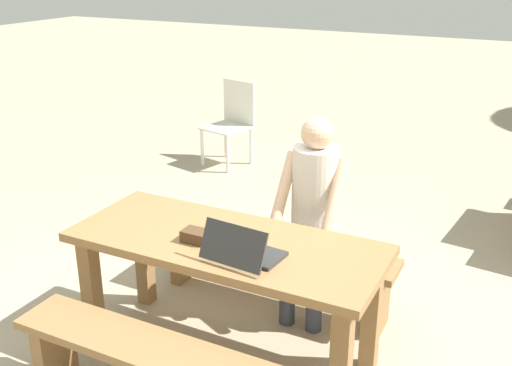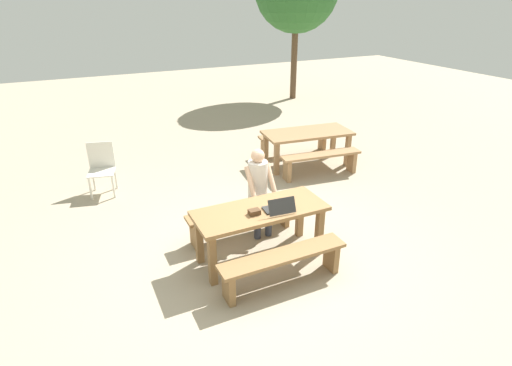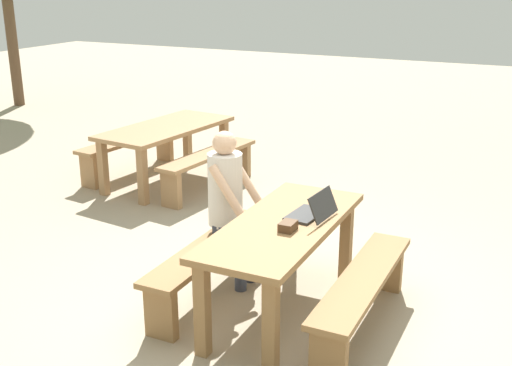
{
  "view_description": "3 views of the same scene",
  "coord_description": "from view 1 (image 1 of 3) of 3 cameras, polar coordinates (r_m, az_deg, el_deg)",
  "views": [
    {
      "loc": [
        1.46,
        -2.53,
        2.19
      ],
      "look_at": [
        0.06,
        0.25,
        0.99
      ],
      "focal_mm": 41.99,
      "sensor_mm": 36.0,
      "label": 1
    },
    {
      "loc": [
        -2.03,
        -4.12,
        3.25
      ],
      "look_at": [
        0.06,
        0.25,
        0.99
      ],
      "focal_mm": 28.58,
      "sensor_mm": 36.0,
      "label": 2
    },
    {
      "loc": [
        -4.01,
        -1.72,
        2.5
      ],
      "look_at": [
        0.06,
        0.25,
        0.99
      ],
      "focal_mm": 44.72,
      "sensor_mm": 36.0,
      "label": 3
    }
  ],
  "objects": [
    {
      "name": "small_pouch",
      "position": [
        3.23,
        -5.75,
        -5.03
      ],
      "size": [
        0.14,
        0.1,
        0.06
      ],
      "color": "#4C331E",
      "rests_on": "picnic_table_front"
    },
    {
      "name": "laptop",
      "position": [
        3.03,
        -1.29,
        -6.38
      ],
      "size": [
        0.38,
        0.32,
        0.21
      ],
      "rotation": [
        0.0,
        0.0,
        3.05
      ],
      "color": "#2D2D2D",
      "rests_on": "picnic_table_front"
    },
    {
      "name": "picnic_table_front",
      "position": [
        3.31,
        -2.86,
        -7.3
      ],
      "size": [
        1.73,
        0.71,
        0.74
      ],
      "color": "olive",
      "rests_on": "ground"
    },
    {
      "name": "ground_plane",
      "position": [
        3.65,
        -2.68,
        -15.9
      ],
      "size": [
        30.0,
        30.0,
        0.0
      ],
      "primitive_type": "plane",
      "color": "tan"
    },
    {
      "name": "bench_far",
      "position": [
        3.94,
        1.74,
        -7.14
      ],
      "size": [
        1.62,
        0.3,
        0.44
      ],
      "color": "olive",
      "rests_on": "ground"
    },
    {
      "name": "person_seated",
      "position": [
        3.63,
        5.38,
        -2.38
      ],
      "size": [
        0.39,
        0.4,
        1.31
      ],
      "color": "#333847",
      "rests_on": "ground"
    },
    {
      "name": "plastic_chair",
      "position": [
        6.57,
        -2.34,
        5.91
      ],
      "size": [
        0.53,
        0.53,
        0.9
      ],
      "rotation": [
        0.0,
        0.0,
        6.04
      ],
      "color": "silver",
      "rests_on": "ground"
    }
  ]
}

